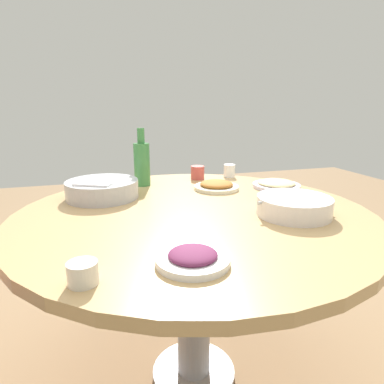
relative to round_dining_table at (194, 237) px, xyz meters
The scene contains 11 objects.
ground 0.66m from the round_dining_table, ahead, with size 8.00×8.00×0.00m, color #8C6D4D.
round_dining_table is the anchor object (origin of this frame).
rice_bowl 0.46m from the round_dining_table, 40.22° to the right, with size 0.31×0.31×0.09m.
soup_bowl 0.40m from the round_dining_table, 154.16° to the left, with size 0.30×0.27×0.07m.
dish_stirfry 0.36m from the round_dining_table, 125.50° to the right, with size 0.21×0.21×0.04m.
dish_eggplant 0.46m from the round_dining_table, 72.60° to the left, with size 0.19×0.19×0.04m.
dish_noodles 0.56m from the round_dining_table, 155.30° to the right, with size 0.23×0.23×0.04m.
green_bottle 0.53m from the round_dining_table, 74.38° to the right, with size 0.08×0.08×0.28m.
tea_cup_near 0.65m from the round_dining_table, 125.29° to the right, with size 0.06×0.06×0.07m, color white.
tea_cup_far 0.62m from the round_dining_table, 48.02° to the left, with size 0.07×0.07×0.05m, color silver.
tea_cup_side 0.57m from the round_dining_table, 109.09° to the right, with size 0.07×0.07×0.07m, color #C04A44.
Camera 1 is at (0.36, 1.17, 1.17)m, focal length 31.13 mm.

